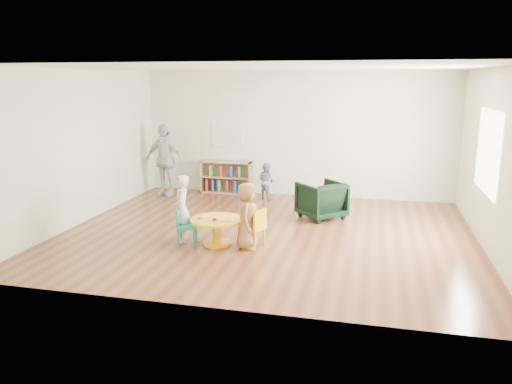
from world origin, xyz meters
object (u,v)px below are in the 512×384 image
kid_chair_right (255,227)px  armchair (321,200)px  child_left (182,209)px  toddler (266,181)px  bookshelf (226,177)px  activity_table (217,227)px  child_right (247,216)px  adult_caretaker (164,160)px  kid_chair_left (184,225)px

kid_chair_right → armchair: armchair is taller
child_left → toddler: (0.70, 3.23, -0.14)m
bookshelf → toddler: size_ratio=1.47×
armchair → kid_chair_right: bearing=24.0°
activity_table → kid_chair_right: bearing=2.4°
bookshelf → child_right: child_right is taller
kid_chair_right → child_left: bearing=111.3°
activity_table → child_left: 0.65m
adult_caretaker → child_right: bearing=-40.5°
activity_table → kid_chair_right: size_ratio=1.37×
kid_chair_right → adult_caretaker: (-2.85, 3.05, 0.48)m
activity_table → adult_caretaker: (-2.23, 3.07, 0.52)m
child_right → toddler: 3.34m
kid_chair_left → adult_caretaker: 3.64m
kid_chair_left → toddler: bearing=157.7°
bookshelf → kid_chair_right: bearing=-66.5°
adult_caretaker → kid_chair_right: bearing=-38.5°
child_right → bookshelf: bearing=14.1°
bookshelf → toddler: toddler is taller
activity_table → armchair: 2.46m
armchair → toddler: size_ratio=0.95×
adult_caretaker → bookshelf: bearing=32.4°
activity_table → toddler: 3.25m
kid_chair_right → toddler: size_ratio=0.76×
kid_chair_left → bookshelf: bearing=174.8°
armchair → adult_caretaker: bearing=-59.1°
bookshelf → toddler: bearing=-20.7°
kid_chair_left → bookshelf: size_ratio=0.49×
activity_table → adult_caretaker: size_ratio=0.52×
kid_chair_right → kid_chair_left: bearing=117.1°
bookshelf → adult_caretaker: size_ratio=0.73×
activity_table → kid_chair_left: kid_chair_left is taller
activity_table → toddler: bearing=88.2°
kid_chair_left → child_right: 1.06m
kid_chair_right → adult_caretaker: 4.20m
activity_table → kid_chair_left: bearing=-169.0°
kid_chair_right → child_left: child_left is taller
kid_chair_left → bookshelf: 3.77m
activity_table → toddler: size_ratio=1.04×
activity_table → adult_caretaker: bearing=125.9°
bookshelf → child_left: size_ratio=1.09×
child_left → adult_caretaker: (-1.63, 3.06, 0.27)m
bookshelf → child_right: (1.47, -3.71, 0.16)m
kid_chair_left → toddler: (0.62, 3.34, 0.09)m
adult_caretaker → toddler: bearing=12.6°
kid_chair_left → bookshelf: (-0.43, 3.74, 0.05)m
kid_chair_left → adult_caretaker: adult_caretaker is taller
kid_chair_left → activity_table: bearing=89.1°
kid_chair_left → adult_caretaker: (-1.71, 3.17, 0.50)m
activity_table → kid_chair_right: 0.63m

